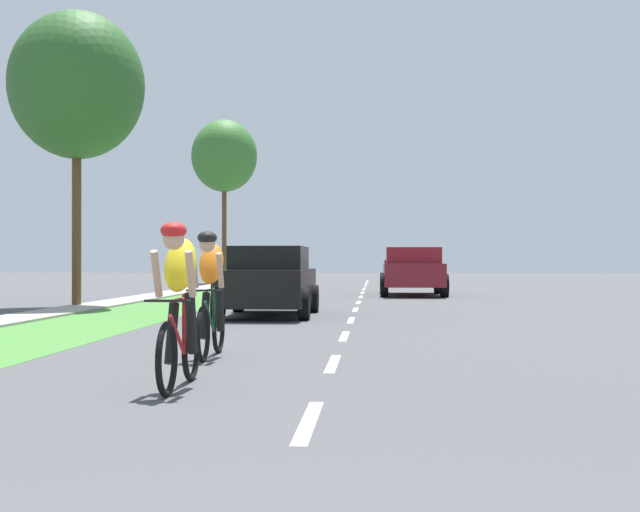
% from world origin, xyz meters
% --- Properties ---
extents(ground_plane, '(120.00, 120.00, 0.00)m').
position_xyz_m(ground_plane, '(0.00, 20.00, 0.00)').
color(ground_plane, '#4C4C4F').
extents(grass_verge, '(2.53, 70.00, 0.01)m').
position_xyz_m(grass_verge, '(-4.96, 20.00, 0.00)').
color(grass_verge, '#478438').
rests_on(grass_verge, ground_plane).
extents(sidewalk_concrete, '(1.22, 70.00, 0.10)m').
position_xyz_m(sidewalk_concrete, '(-6.83, 20.00, 0.00)').
color(sidewalk_concrete, '#9E998E').
rests_on(sidewalk_concrete, ground_plane).
extents(lane_markings_center, '(0.12, 54.07, 0.01)m').
position_xyz_m(lane_markings_center, '(0.00, 24.00, 0.00)').
color(lane_markings_center, white).
rests_on(lane_markings_center, ground_plane).
extents(cyclist_lead, '(0.42, 1.72, 1.58)m').
position_xyz_m(cyclist_lead, '(-1.36, 6.94, 0.81)').
color(cyclist_lead, black).
rests_on(cyclist_lead, ground_plane).
extents(cyclist_trailing, '(0.42, 1.72, 1.58)m').
position_xyz_m(cyclist_trailing, '(-1.56, 9.60, 0.81)').
color(cyclist_trailing, black).
rests_on(cyclist_trailing, ground_plane).
extents(sedan_black, '(1.98, 4.30, 1.52)m').
position_xyz_m(sedan_black, '(-1.83, 17.86, 0.77)').
color(sedan_black, black).
rests_on(sedan_black, ground_plane).
extents(pickup_maroon, '(2.22, 5.10, 1.64)m').
position_xyz_m(pickup_maroon, '(1.75, 29.12, 0.83)').
color(pickup_maroon, maroon).
rests_on(pickup_maroon, ground_plane).
extents(street_tree_near, '(3.51, 3.51, 7.72)m').
position_xyz_m(street_tree_near, '(-7.30, 21.24, 5.77)').
color(street_tree_near, brown).
rests_on(street_tree_near, ground_plane).
extents(street_tree_far, '(3.43, 3.43, 8.56)m').
position_xyz_m(street_tree_far, '(-7.44, 44.44, 6.64)').
color(street_tree_far, brown).
rests_on(street_tree_far, ground_plane).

